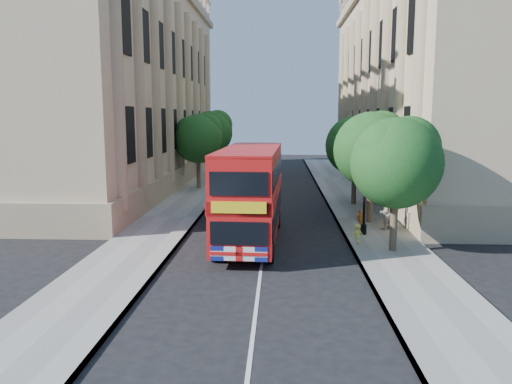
# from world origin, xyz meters

# --- Properties ---
(ground) EXTENTS (120.00, 120.00, 0.00)m
(ground) POSITION_xyz_m (0.00, 0.00, 0.00)
(ground) COLOR black
(ground) RESTS_ON ground
(pavement_right) EXTENTS (3.50, 80.00, 0.12)m
(pavement_right) POSITION_xyz_m (5.75, 10.00, 0.06)
(pavement_right) COLOR gray
(pavement_right) RESTS_ON ground
(pavement_left) EXTENTS (3.50, 80.00, 0.12)m
(pavement_left) POSITION_xyz_m (-5.75, 10.00, 0.06)
(pavement_left) COLOR gray
(pavement_left) RESTS_ON ground
(building_right) EXTENTS (12.00, 38.00, 18.00)m
(building_right) POSITION_xyz_m (13.80, 24.00, 9.00)
(building_right) COLOR tan
(building_right) RESTS_ON ground
(building_left) EXTENTS (12.00, 38.00, 18.00)m
(building_left) POSITION_xyz_m (-13.80, 24.00, 9.00)
(building_left) COLOR tan
(building_left) RESTS_ON ground
(tree_right_near) EXTENTS (4.00, 4.00, 6.08)m
(tree_right_near) POSITION_xyz_m (5.84, 3.03, 4.25)
(tree_right_near) COLOR #473828
(tree_right_near) RESTS_ON ground
(tree_right_mid) EXTENTS (4.20, 4.20, 6.37)m
(tree_right_mid) POSITION_xyz_m (5.84, 9.03, 4.45)
(tree_right_mid) COLOR #473828
(tree_right_mid) RESTS_ON ground
(tree_right_far) EXTENTS (4.00, 4.00, 6.15)m
(tree_right_far) POSITION_xyz_m (5.84, 15.03, 4.31)
(tree_right_far) COLOR #473828
(tree_right_far) RESTS_ON ground
(tree_left_far) EXTENTS (4.00, 4.00, 6.30)m
(tree_left_far) POSITION_xyz_m (-5.96, 22.03, 4.44)
(tree_left_far) COLOR #473828
(tree_left_far) RESTS_ON ground
(tree_left_back) EXTENTS (4.20, 4.20, 6.65)m
(tree_left_back) POSITION_xyz_m (-5.96, 30.03, 4.71)
(tree_left_back) COLOR #473828
(tree_left_back) RESTS_ON ground
(lamp_post) EXTENTS (0.32, 0.32, 5.16)m
(lamp_post) POSITION_xyz_m (5.00, 6.00, 2.51)
(lamp_post) COLOR black
(lamp_post) RESTS_ON pavement_right
(double_decker_bus) EXTENTS (2.95, 9.79, 4.48)m
(double_decker_bus) POSITION_xyz_m (-0.66, 4.64, 2.48)
(double_decker_bus) COLOR #BB0D0D
(double_decker_bus) RESTS_ON ground
(box_van) EXTENTS (2.36, 5.60, 3.18)m
(box_van) POSITION_xyz_m (-1.85, 10.48, 1.56)
(box_van) COLOR black
(box_van) RESTS_ON ground
(police_constable) EXTENTS (0.72, 0.56, 1.75)m
(police_constable) POSITION_xyz_m (0.05, 1.00, 0.88)
(police_constable) COLOR black
(police_constable) RESTS_ON ground
(woman_pedestrian) EXTENTS (1.10, 1.10, 1.80)m
(woman_pedestrian) POSITION_xyz_m (6.27, 7.20, 1.02)
(woman_pedestrian) COLOR beige
(woman_pedestrian) RESTS_ON pavement_right
(child_a) EXTENTS (0.65, 0.53, 1.04)m
(child_a) POSITION_xyz_m (5.02, 7.22, 0.64)
(child_a) COLOR orange
(child_a) RESTS_ON pavement_right
(child_b) EXTENTS (0.64, 0.43, 0.93)m
(child_b) POSITION_xyz_m (4.40, 4.15, 0.58)
(child_b) COLOR #ECE950
(child_b) RESTS_ON pavement_right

